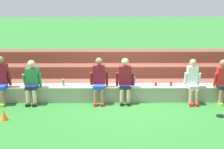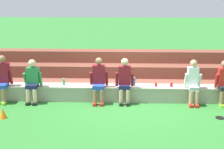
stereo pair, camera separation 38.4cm
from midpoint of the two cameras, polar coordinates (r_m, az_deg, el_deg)
name	(u,v)px [view 2 (the right image)]	position (r m, az deg, el deg)	size (l,w,h in m)	color
ground_plane	(127,103)	(9.00, 4.14, -5.42)	(80.00, 80.00, 0.00)	#2D752D
stone_seating_wall	(127,92)	(9.14, 4.12, -3.45)	(10.00, 0.51, 0.47)	#A8A08E
brick_bleachers	(127,73)	(10.56, 3.87, 0.25)	(13.08, 1.85, 1.21)	brown
person_far_left	(2,78)	(9.41, -19.09, -0.62)	(0.55, 0.60, 1.40)	#996B4C
person_left_of_center	(32,80)	(9.10, -13.77, -1.03)	(0.54, 0.53, 1.30)	beige
person_center	(99,79)	(8.81, -1.30, -0.96)	(0.55, 0.57, 1.35)	#996B4C
person_right_of_center	(125,80)	(8.76, 3.67, -1.00)	(0.54, 0.46, 1.36)	#DBAD89
person_far_right	(193,82)	(9.04, 16.39, -1.34)	(0.48, 0.55, 1.32)	tan
person_rightmost_edge	(224,82)	(9.29, 21.67, -1.38)	(0.48, 0.51, 1.31)	#996B4C
water_bottle_mid_right	(134,82)	(9.09, 5.51, -1.36)	(0.06, 0.06, 0.26)	blue
water_bottle_near_left	(64,82)	(9.19, -7.99, -1.39)	(0.07, 0.07, 0.21)	green
plastic_cup_left_end	(171,85)	(9.16, 12.42, -1.93)	(0.08, 0.08, 0.11)	red
plastic_cup_middle	(156,85)	(9.09, 9.58, -1.95)	(0.08, 0.08, 0.10)	red
frisbee	(220,118)	(8.44, 21.12, -7.72)	(0.23, 0.23, 0.02)	black
sports_cone	(3,113)	(8.27, -18.83, -6.99)	(0.19, 0.19, 0.28)	orange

